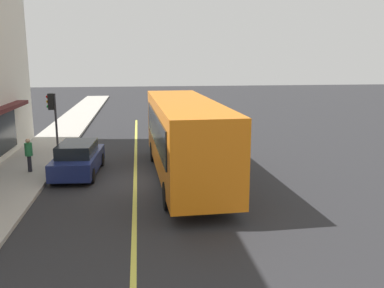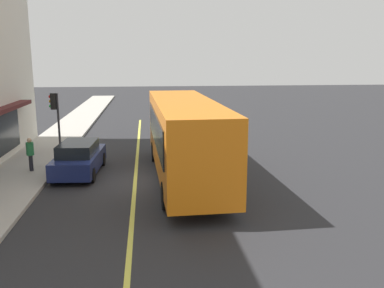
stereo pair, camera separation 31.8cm
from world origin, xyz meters
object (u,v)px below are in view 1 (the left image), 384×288
Objects in this scene: bus at (185,135)px; pedestrian_waiting at (29,152)px; traffic_light at (52,108)px; car_navy at (78,159)px.

pedestrian_waiting is (1.65, 6.99, -0.92)m from bus.
traffic_light reaches higher than car_navy.
bus reaches higher than pedestrian_waiting.
traffic_light reaches higher than pedestrian_waiting.
bus is 5.12m from car_navy.
traffic_light is 2.07× the size of pedestrian_waiting.
bus is 3.50× the size of traffic_light.
bus is 9.15m from traffic_light.
car_navy is at bearing 73.81° from bus.
traffic_light is at bearing 47.47° from bus.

